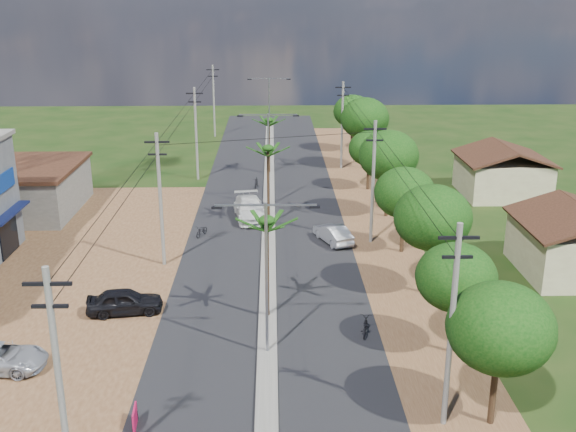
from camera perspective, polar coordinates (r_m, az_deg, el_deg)
name	(u,v)px	position (r m, az deg, el deg)	size (l,w,h in m)	color
ground	(267,354)	(34.80, -1.76, -11.59)	(160.00, 160.00, 0.00)	black
road	(268,248)	(48.38, -1.66, -2.69)	(12.00, 110.00, 0.04)	black
median	(269,233)	(51.17, -1.65, -1.41)	(1.00, 90.00, 0.18)	#605E56
dirt_lot_west	(24,290)	(44.63, -21.45, -5.88)	(18.00, 46.00, 0.04)	#52331C
dirt_shoulder_east	(386,247)	(49.07, 8.32, -2.58)	(5.00, 90.00, 0.03)	#52331C
low_shed	(16,189)	(60.22, -22.07, 2.14)	(10.40, 10.40, 3.95)	#605E56
house_east_far	(503,169)	(63.52, 17.71, 3.81)	(7.60, 7.50, 4.60)	tan
tree_east_a	(500,328)	(28.87, 17.54, -9.04)	(4.40, 4.40, 6.37)	black
tree_east_b	(456,277)	(34.14, 14.04, -5.06)	(4.00, 4.00, 5.83)	black
tree_east_c	(433,218)	(40.32, 12.15, -0.15)	(4.60, 4.60, 6.83)	black
tree_east_d	(405,193)	(46.93, 9.84, 1.94)	(4.20, 4.20, 6.13)	black
tree_east_e	(389,156)	(54.39, 8.52, 5.08)	(4.80, 4.80, 7.14)	black
tree_east_f	(369,149)	(62.30, 6.89, 5.69)	(3.80, 3.80, 5.52)	black
tree_east_g	(365,118)	(69.89, 6.51, 8.20)	(5.00, 5.00, 7.38)	black
tree_east_h	(353,111)	(77.77, 5.49, 8.81)	(4.40, 4.40, 6.52)	black
palm_median_near	(267,225)	(36.16, -1.81, -0.76)	(2.00, 2.00, 6.15)	black
palm_median_mid	(268,152)	(51.47, -1.70, 5.45)	(2.00, 2.00, 6.55)	black
palm_median_far	(269,122)	(67.27, -1.64, 7.94)	(2.00, 2.00, 5.85)	black
streetlight_near	(266,266)	(32.68, -1.84, -4.29)	(5.10, 0.18, 8.00)	gray
streetlight_mid	(268,152)	(56.59, -1.67, 5.47)	(5.10, 0.18, 8.00)	gray
streetlight_far	(269,105)	(81.16, -1.60, 9.38)	(5.10, 0.18, 8.00)	gray
utility_pole_w_a	(59,382)	(24.88, -18.80, -13.15)	(1.60, 0.24, 9.00)	#605E56
utility_pole_w_b	(160,197)	(44.62, -10.76, 1.59)	(1.60, 0.24, 9.00)	#605E56
utility_pole_w_c	(196,132)	(65.81, -7.79, 7.10)	(1.60, 0.24, 9.00)	#605E56
utility_pole_w_d	(214,99)	(86.41, -6.30, 9.81)	(1.60, 0.24, 9.00)	#605E56
utility_pole_e_a	(452,323)	(28.18, 13.69, -8.77)	(1.60, 0.24, 9.00)	#605E56
utility_pole_e_b	(373,180)	(48.39, 7.22, 3.08)	(1.60, 0.24, 9.00)	#605E56
utility_pole_e_c	(342,123)	(69.70, 4.61, 7.83)	(1.60, 0.24, 9.00)	#605E56
car_silver_mid	(333,234)	(49.26, 3.82, -1.53)	(1.42, 4.06, 1.34)	#9C9FA4
car_white_far	(250,209)	(54.37, -3.23, 0.58)	(2.31, 5.68, 1.65)	silver
car_parked_dark	(125,302)	(39.58, -13.65, -7.07)	(1.71, 4.24, 1.45)	black
moto_rider_east	(365,327)	(36.59, 6.53, -9.29)	(0.61, 1.75, 0.92)	black
moto_rider_west_a	(202,231)	(50.85, -7.30, -1.28)	(0.57, 1.63, 0.85)	black
moto_rider_west_b	(256,183)	(63.08, -2.70, 2.79)	(0.47, 1.68, 1.01)	black
roadside_sign	(135,418)	(30.05, -12.83, -16.37)	(0.16, 1.13, 0.94)	#A10E3A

